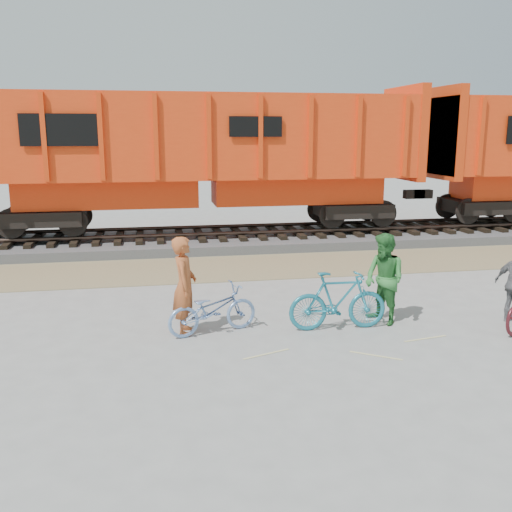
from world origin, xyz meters
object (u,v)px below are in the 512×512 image
object	(u,v)px
person_solo	(184,285)
hopper_car_center	(204,153)
bicycle_blue	(212,309)
person_man	(384,279)
bicycle_teal	(338,301)

from	to	relation	value
person_solo	hopper_car_center	bearing A→B (deg)	-0.31
person_solo	bicycle_blue	bearing A→B (deg)	-93.58
hopper_car_center	bicycle_blue	size ratio (longest dim) A/B	8.03
bicycle_blue	person_solo	world-z (taller)	person_solo
hopper_car_center	person_man	world-z (taller)	hopper_car_center
bicycle_blue	person_man	size ratio (longest dim) A/B	0.98
bicycle_blue	person_man	world-z (taller)	person_man
hopper_car_center	person_man	distance (m)	9.26
bicycle_teal	bicycle_blue	bearing A→B (deg)	86.22
person_man	person_solo	bearing A→B (deg)	-112.20
person_man	bicycle_blue	bearing A→B (deg)	-110.78
person_solo	person_man	bearing A→B (deg)	-84.20
hopper_car_center	person_man	xyz separation A→B (m)	(2.66, -8.61, -2.11)
bicycle_blue	person_man	distance (m)	3.39
person_solo	person_man	xyz separation A→B (m)	(3.86, -0.13, -0.03)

